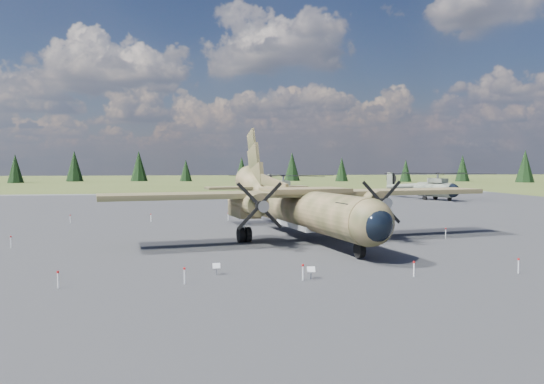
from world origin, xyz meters
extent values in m
plane|color=#4E5A28|center=(0.00, 0.00, 0.00)|extent=(500.00, 500.00, 0.00)
cube|color=slate|center=(0.00, 10.00, 0.00)|extent=(120.00, 120.00, 0.04)
cylinder|color=#414224|center=(5.18, 0.10, 2.46)|extent=(6.55, 19.47, 2.99)
sphere|color=#414224|center=(6.98, -9.35, 2.46)|extent=(3.43, 3.43, 2.93)
sphere|color=black|center=(7.09, -9.93, 2.41)|extent=(2.52, 2.52, 2.16)
cube|color=black|center=(6.66, -7.67, 3.26)|extent=(2.42, 2.08, 0.59)
cone|color=#414224|center=(2.81, 12.50, 3.58)|extent=(4.26, 7.77, 4.50)
cube|color=#ABADB0|center=(4.98, 1.15, 1.23)|extent=(3.20, 6.68, 0.53)
cube|color=#2C341B|center=(5.08, 0.63, 3.69)|extent=(31.14, 9.38, 0.37)
cube|color=#414224|center=(5.08, 0.63, 3.92)|extent=(7.02, 4.98, 0.37)
cylinder|color=#414224|center=(0.41, -0.59, 3.10)|extent=(2.62, 5.76, 1.60)
cube|color=#414224|center=(0.25, 0.25, 2.40)|extent=(2.26, 3.87, 0.86)
cone|color=gray|center=(1.06, -4.00, 3.10)|extent=(0.98, 1.10, 0.81)
cylinder|color=black|center=(0.25, 0.25, 0.59)|extent=(1.14, 1.33, 1.18)
cylinder|color=#414224|center=(9.86, 1.22, 3.10)|extent=(2.62, 5.76, 1.60)
cube|color=#414224|center=(9.70, 2.06, 2.40)|extent=(2.26, 3.87, 0.86)
cone|color=gray|center=(10.51, -2.20, 3.10)|extent=(0.98, 1.10, 0.81)
cylinder|color=black|center=(9.70, 2.06, 0.59)|extent=(1.14, 1.33, 1.18)
cube|color=#414224|center=(3.57, 8.51, 4.22)|extent=(1.81, 7.99, 1.80)
cube|color=#2C341B|center=(2.71, 13.02, 3.64)|extent=(10.52, 4.23, 0.24)
cylinder|color=gray|center=(6.74, -8.09, 1.36)|extent=(0.18, 0.18, 0.96)
cylinder|color=black|center=(6.74, -8.09, 0.59)|extent=(0.56, 1.05, 1.00)
cylinder|color=slate|center=(9.74, 39.34, 1.69)|extent=(2.74, 6.73, 2.29)
sphere|color=black|center=(9.97, 36.05, 1.65)|extent=(2.25, 2.25, 2.10)
sphere|color=slate|center=(9.51, 42.63, 1.69)|extent=(2.25, 2.25, 2.10)
cube|color=slate|center=(9.77, 38.98, 3.16)|extent=(1.75, 3.03, 0.69)
cylinder|color=gray|center=(9.77, 38.98, 3.84)|extent=(0.35, 0.35, 0.92)
cylinder|color=slate|center=(9.27, 46.05, 2.01)|extent=(1.31, 7.85, 1.31)
cube|color=slate|center=(9.04, 49.47, 3.16)|extent=(0.29, 1.29, 2.20)
cylinder|color=black|center=(9.36, 49.50, 3.16)|extent=(0.22, 2.38, 2.38)
cylinder|color=black|center=(9.93, 36.60, 0.37)|extent=(0.30, 0.64, 0.62)
cylinder|color=black|center=(8.43, 40.35, 0.37)|extent=(0.32, 0.75, 0.73)
cylinder|color=gray|center=(8.43, 40.35, 0.85)|extent=(0.14, 0.14, 1.33)
cylinder|color=black|center=(10.90, 40.52, 0.37)|extent=(0.32, 0.75, 0.73)
cylinder|color=gray|center=(10.90, 40.52, 0.85)|extent=(0.14, 0.14, 1.33)
cylinder|color=slate|center=(36.06, 42.92, 1.78)|extent=(4.95, 7.30, 2.40)
sphere|color=black|center=(37.43, 39.74, 1.73)|extent=(2.90, 2.90, 2.21)
sphere|color=slate|center=(34.69, 46.09, 1.78)|extent=(2.90, 2.90, 2.21)
cube|color=slate|center=(36.22, 42.57, 3.31)|extent=(2.72, 3.47, 0.72)
cylinder|color=gray|center=(36.22, 42.57, 4.03)|extent=(0.45, 0.45, 0.96)
cylinder|color=slate|center=(33.26, 49.40, 2.11)|extent=(3.99, 7.85, 1.37)
cube|color=slate|center=(31.84, 52.70, 3.31)|extent=(0.73, 1.32, 2.30)
cylinder|color=black|center=(32.15, 52.84, 3.31)|extent=(1.04, 2.31, 2.50)
cylinder|color=black|center=(37.21, 40.27, 0.38)|extent=(0.51, 0.71, 0.65)
cylinder|color=black|center=(34.42, 43.46, 0.38)|extent=(0.57, 0.82, 0.77)
cylinder|color=gray|center=(34.42, 43.46, 0.89)|extent=(0.18, 0.18, 1.39)
cylinder|color=black|center=(36.80, 44.49, 0.38)|extent=(0.57, 0.82, 0.77)
cylinder|color=gray|center=(36.80, 44.49, 0.89)|extent=(0.18, 0.18, 1.39)
cube|color=gray|center=(-2.34, -11.44, 0.26)|extent=(0.08, 0.08, 0.51)
cube|color=white|center=(-2.34, -11.49, 0.50)|extent=(0.42, 0.20, 0.29)
cube|color=gray|center=(2.49, -13.17, 0.26)|extent=(0.08, 0.08, 0.52)
cube|color=white|center=(2.49, -13.22, 0.51)|extent=(0.43, 0.21, 0.29)
cylinder|color=white|center=(-10.00, -13.50, 0.40)|extent=(0.07, 0.07, 0.80)
cylinder|color=#B11312|center=(-10.00, -13.50, 0.80)|extent=(0.12, 0.12, 0.10)
cylinder|color=white|center=(-4.00, -13.50, 0.40)|extent=(0.07, 0.07, 0.80)
cylinder|color=#B11312|center=(-4.00, -13.50, 0.80)|extent=(0.12, 0.12, 0.10)
cylinder|color=white|center=(2.00, -13.50, 0.40)|extent=(0.07, 0.07, 0.80)
cylinder|color=#B11312|center=(2.00, -13.50, 0.80)|extent=(0.12, 0.12, 0.10)
cylinder|color=white|center=(8.00, -13.50, 0.40)|extent=(0.07, 0.07, 0.80)
cylinder|color=#B11312|center=(8.00, -13.50, 0.80)|extent=(0.12, 0.12, 0.10)
cylinder|color=white|center=(14.00, -13.50, 0.40)|extent=(0.07, 0.07, 0.80)
cylinder|color=#B11312|center=(14.00, -13.50, 0.80)|extent=(0.12, 0.12, 0.10)
cylinder|color=white|center=(-16.00, 16.00, 0.40)|extent=(0.07, 0.07, 0.80)
cylinder|color=#B11312|center=(-16.00, 16.00, 0.80)|extent=(0.12, 0.12, 0.10)
cylinder|color=white|center=(-8.00, 16.00, 0.40)|extent=(0.07, 0.07, 0.80)
cylinder|color=#B11312|center=(-8.00, 16.00, 0.80)|extent=(0.12, 0.12, 0.10)
cylinder|color=white|center=(0.00, 16.00, 0.40)|extent=(0.07, 0.07, 0.80)
cylinder|color=#B11312|center=(0.00, 16.00, 0.80)|extent=(0.12, 0.12, 0.10)
cylinder|color=white|center=(8.00, 16.00, 0.40)|extent=(0.07, 0.07, 0.80)
cylinder|color=#B11312|center=(8.00, 16.00, 0.80)|extent=(0.12, 0.12, 0.10)
cylinder|color=white|center=(16.00, 16.00, 0.40)|extent=(0.07, 0.07, 0.80)
cylinder|color=#B11312|center=(16.00, 16.00, 0.80)|extent=(0.12, 0.12, 0.10)
cylinder|color=white|center=(-16.50, 0.00, 0.40)|extent=(0.07, 0.07, 0.80)
cylinder|color=#B11312|center=(-16.50, 0.00, 0.80)|extent=(0.12, 0.12, 0.10)
cylinder|color=white|center=(16.50, 0.00, 0.40)|extent=(0.07, 0.07, 0.80)
cylinder|color=#B11312|center=(16.50, 0.00, 0.80)|extent=(0.12, 0.12, 0.10)
cone|color=black|center=(105.14, 122.09, 5.40)|extent=(6.04, 6.04, 10.79)
cone|color=black|center=(89.69, 134.69, 4.63)|extent=(5.19, 5.19, 9.27)
cone|color=black|center=(68.27, 133.52, 3.85)|extent=(4.31, 4.31, 7.70)
cone|color=black|center=(47.92, 141.68, 4.21)|extent=(4.72, 4.72, 8.42)
cone|color=black|center=(31.63, 150.02, 5.18)|extent=(5.81, 5.81, 10.37)
cone|color=black|center=(13.37, 151.65, 4.30)|extent=(4.82, 4.82, 8.60)
cone|color=black|center=(-6.59, 149.75, 3.85)|extent=(4.31, 4.31, 7.70)
cone|color=black|center=(-23.19, 153.91, 5.39)|extent=(6.04, 6.04, 10.78)
cone|color=black|center=(-45.21, 153.85, 5.39)|extent=(6.04, 6.04, 10.78)
cone|color=black|center=(-60.73, 140.97, 4.65)|extent=(5.21, 5.21, 9.30)
camera|label=1|loc=(-3.45, -39.90, 5.97)|focal=35.00mm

